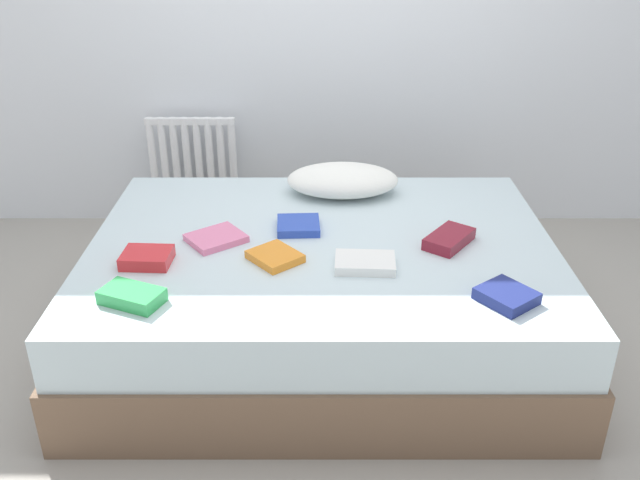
{
  "coord_description": "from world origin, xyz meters",
  "views": [
    {
      "loc": [
        -0.01,
        -2.58,
        1.81
      ],
      "look_at": [
        0.0,
        0.05,
        0.48
      ],
      "focal_mm": 38.27,
      "sensor_mm": 36.0,
      "label": 1
    }
  ],
  "objects_px": {
    "textbook_white": "(363,263)",
    "textbook_pink": "(214,238)",
    "bed": "(320,292)",
    "textbook_navy": "(505,296)",
    "pillow": "(341,180)",
    "textbook_blue": "(296,226)",
    "radiator": "(192,166)",
    "textbook_orange": "(273,257)",
    "textbook_green": "(130,297)",
    "textbook_red": "(145,258)",
    "textbook_maroon": "(447,239)"
  },
  "relations": [
    {
      "from": "textbook_pink",
      "to": "bed",
      "type": "bearing_deg",
      "value": -37.04
    },
    {
      "from": "textbook_pink",
      "to": "textbook_red",
      "type": "height_order",
      "value": "textbook_red"
    },
    {
      "from": "textbook_blue",
      "to": "radiator",
      "type": "bearing_deg",
      "value": 118.17
    },
    {
      "from": "textbook_navy",
      "to": "textbook_blue",
      "type": "distance_m",
      "value": 0.97
    },
    {
      "from": "radiator",
      "to": "bed",
      "type": "bearing_deg",
      "value": -57.87
    },
    {
      "from": "radiator",
      "to": "textbook_pink",
      "type": "distance_m",
      "value": 1.24
    },
    {
      "from": "pillow",
      "to": "textbook_red",
      "type": "bearing_deg",
      "value": -138.17
    },
    {
      "from": "textbook_blue",
      "to": "textbook_maroon",
      "type": "xyz_separation_m",
      "value": [
        0.64,
        -0.14,
        0.01
      ]
    },
    {
      "from": "textbook_pink",
      "to": "textbook_maroon",
      "type": "relative_size",
      "value": 0.93
    },
    {
      "from": "textbook_orange",
      "to": "textbook_green",
      "type": "relative_size",
      "value": 0.87
    },
    {
      "from": "pillow",
      "to": "textbook_maroon",
      "type": "xyz_separation_m",
      "value": [
        0.43,
        -0.55,
        -0.05
      ]
    },
    {
      "from": "textbook_navy",
      "to": "textbook_orange",
      "type": "bearing_deg",
      "value": -147.81
    },
    {
      "from": "pillow",
      "to": "textbook_blue",
      "type": "relative_size",
      "value": 2.94
    },
    {
      "from": "textbook_blue",
      "to": "textbook_red",
      "type": "height_order",
      "value": "textbook_red"
    },
    {
      "from": "pillow",
      "to": "textbook_white",
      "type": "height_order",
      "value": "pillow"
    },
    {
      "from": "pillow",
      "to": "textbook_white",
      "type": "relative_size",
      "value": 2.29
    },
    {
      "from": "textbook_orange",
      "to": "textbook_navy",
      "type": "bearing_deg",
      "value": 29.71
    },
    {
      "from": "pillow",
      "to": "textbook_blue",
      "type": "bearing_deg",
      "value": -116.97
    },
    {
      "from": "bed",
      "to": "textbook_navy",
      "type": "height_order",
      "value": "textbook_navy"
    },
    {
      "from": "bed",
      "to": "textbook_green",
      "type": "relative_size",
      "value": 9.1
    },
    {
      "from": "textbook_white",
      "to": "textbook_pink",
      "type": "bearing_deg",
      "value": 162.63
    },
    {
      "from": "textbook_navy",
      "to": "textbook_blue",
      "type": "relative_size",
      "value": 0.99
    },
    {
      "from": "textbook_blue",
      "to": "pillow",
      "type": "bearing_deg",
      "value": 60.23
    },
    {
      "from": "bed",
      "to": "textbook_green",
      "type": "bearing_deg",
      "value": -144.49
    },
    {
      "from": "textbook_orange",
      "to": "pillow",
      "type": "bearing_deg",
      "value": 116.81
    },
    {
      "from": "textbook_orange",
      "to": "textbook_pink",
      "type": "relative_size",
      "value": 0.87
    },
    {
      "from": "textbook_maroon",
      "to": "textbook_white",
      "type": "bearing_deg",
      "value": 155.5
    },
    {
      "from": "textbook_green",
      "to": "textbook_pink",
      "type": "distance_m",
      "value": 0.54
    },
    {
      "from": "textbook_blue",
      "to": "textbook_green",
      "type": "bearing_deg",
      "value": -136.67
    },
    {
      "from": "textbook_white",
      "to": "textbook_red",
      "type": "height_order",
      "value": "textbook_red"
    },
    {
      "from": "textbook_red",
      "to": "bed",
      "type": "bearing_deg",
      "value": 18.59
    },
    {
      "from": "textbook_white",
      "to": "textbook_pink",
      "type": "relative_size",
      "value": 1.08
    },
    {
      "from": "textbook_orange",
      "to": "textbook_maroon",
      "type": "relative_size",
      "value": 0.81
    },
    {
      "from": "radiator",
      "to": "textbook_white",
      "type": "height_order",
      "value": "radiator"
    },
    {
      "from": "pillow",
      "to": "radiator",
      "type": "bearing_deg",
      "value": 141.48
    },
    {
      "from": "textbook_navy",
      "to": "textbook_red",
      "type": "distance_m",
      "value": 1.39
    },
    {
      "from": "radiator",
      "to": "textbook_red",
      "type": "height_order",
      "value": "radiator"
    },
    {
      "from": "textbook_white",
      "to": "textbook_orange",
      "type": "relative_size",
      "value": 1.24
    },
    {
      "from": "textbook_green",
      "to": "textbook_navy",
      "type": "bearing_deg",
      "value": 23.46
    },
    {
      "from": "textbook_navy",
      "to": "textbook_orange",
      "type": "xyz_separation_m",
      "value": [
        -0.85,
        0.31,
        -0.01
      ]
    },
    {
      "from": "textbook_pink",
      "to": "textbook_red",
      "type": "bearing_deg",
      "value": -177.94
    },
    {
      "from": "bed",
      "to": "textbook_navy",
      "type": "bearing_deg",
      "value": -35.85
    },
    {
      "from": "pillow",
      "to": "textbook_red",
      "type": "distance_m",
      "value": 1.07
    },
    {
      "from": "textbook_blue",
      "to": "bed",
      "type": "bearing_deg",
      "value": -51.21
    },
    {
      "from": "textbook_white",
      "to": "pillow",
      "type": "bearing_deg",
      "value": 98.15
    },
    {
      "from": "textbook_red",
      "to": "textbook_white",
      "type": "bearing_deg",
      "value": 0.85
    },
    {
      "from": "textbook_navy",
      "to": "textbook_white",
      "type": "distance_m",
      "value": 0.56
    },
    {
      "from": "pillow",
      "to": "textbook_orange",
      "type": "bearing_deg",
      "value": -112.92
    },
    {
      "from": "textbook_white",
      "to": "textbook_green",
      "type": "xyz_separation_m",
      "value": [
        -0.85,
        -0.26,
        0.01
      ]
    },
    {
      "from": "textbook_navy",
      "to": "textbook_maroon",
      "type": "relative_size",
      "value": 0.78
    }
  ]
}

